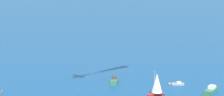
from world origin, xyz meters
name	(u,v)px	position (x,y,z in m)	size (l,w,h in m)	color
motorboat_near_centre	(114,81)	(21.84, -29.65, 0.78)	(7.67, 9.78, 2.91)	#33704C
motorboat_far_port	(176,84)	(1.21, -41.82, 0.46)	(5.63, 4.75, 1.71)	#9E9993
motorboat_offshore	(210,91)	(-14.36, -39.26, 0.84)	(4.34, 11.07, 3.13)	#33704C
sailboat_mid_cluster	(157,84)	(-0.50, -25.28, 4.11)	(5.72, 6.81, 9.01)	#B21E1E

